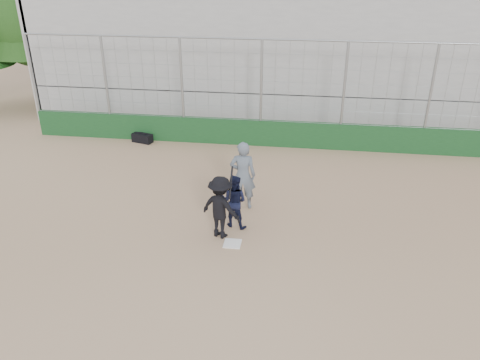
# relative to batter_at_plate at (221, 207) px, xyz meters

# --- Properties ---
(ground) EXTENTS (90.00, 90.00, 0.00)m
(ground) POSITION_rel_batter_at_plate_xyz_m (0.36, -0.35, -0.85)
(ground) COLOR #856448
(ground) RESTS_ON ground
(home_plate) EXTENTS (0.44, 0.44, 0.02)m
(home_plate) POSITION_rel_batter_at_plate_xyz_m (0.36, -0.35, -0.84)
(home_plate) COLOR white
(home_plate) RESTS_ON ground
(backstop) EXTENTS (18.10, 0.25, 4.04)m
(backstop) POSITION_rel_batter_at_plate_xyz_m (0.36, 6.65, 0.11)
(backstop) COLOR #123918
(backstop) RESTS_ON ground
(bleachers) EXTENTS (20.25, 6.70, 6.98)m
(bleachers) POSITION_rel_batter_at_plate_xyz_m (0.36, 11.60, 2.07)
(bleachers) COLOR gray
(bleachers) RESTS_ON ground
(tree_left) EXTENTS (4.48, 4.48, 7.00)m
(tree_left) POSITION_rel_batter_at_plate_xyz_m (-10.64, 10.65, 3.54)
(tree_left) COLOR #331F12
(tree_left) RESTS_ON ground
(batter_at_plate) EXTENTS (1.25, 1.00, 1.85)m
(batter_at_plate) POSITION_rel_batter_at_plate_xyz_m (0.00, 0.00, 0.00)
(batter_at_plate) COLOR black
(batter_at_plate) RESTS_ON ground
(catcher_crouched) EXTENTS (0.87, 0.76, 1.05)m
(catcher_crouched) POSITION_rel_batter_at_plate_xyz_m (0.27, 0.52, -0.33)
(catcher_crouched) COLOR black
(catcher_crouched) RESTS_ON ground
(umpire) EXTENTS (0.77, 0.53, 1.83)m
(umpire) POSITION_rel_batter_at_plate_xyz_m (0.35, 1.63, 0.07)
(umpire) COLOR slate
(umpire) RESTS_ON ground
(equipment_bag) EXTENTS (0.87, 0.56, 0.38)m
(equipment_bag) POSITION_rel_batter_at_plate_xyz_m (-4.27, 6.30, -0.68)
(equipment_bag) COLOR black
(equipment_bag) RESTS_ON ground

